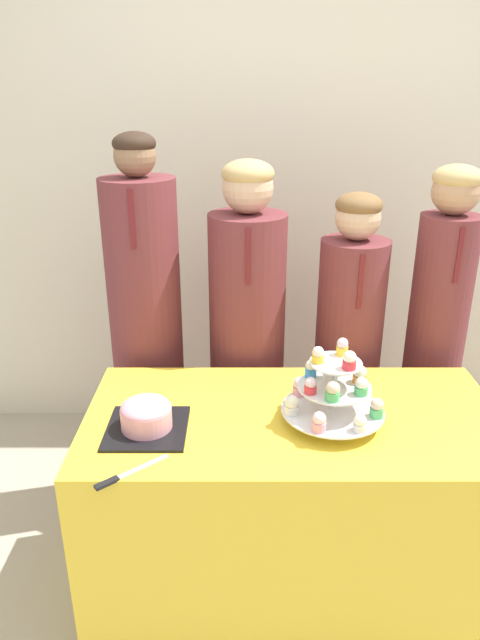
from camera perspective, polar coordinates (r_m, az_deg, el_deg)
name	(u,v)px	position (r m, az deg, el deg)	size (l,w,h in m)	color
wall_back	(275,182)	(3.00, 3.53, 13.59)	(9.00, 0.06, 2.70)	beige
table	(290,506)	(2.19, 4.98, -18.05)	(1.41, 0.70, 0.77)	yellow
round_cake	(146,416)	(1.88, -9.42, -9.43)	(0.26, 0.26, 0.11)	black
cake_knife	(120,477)	(1.71, -11.93, -15.10)	(0.19, 0.17, 0.01)	silver
cupcake_stand	(334,390)	(1.89, 9.36, -6.92)	(0.34, 0.34, 0.28)	silver
student_0	(147,343)	(2.48, -9.29, -2.33)	(0.30, 0.31, 1.65)	brown
student_1	(246,352)	(2.47, 0.65, -3.26)	(0.32, 0.32, 1.55)	brown
student_2	(346,364)	(2.54, 10.54, -4.34)	(0.28, 0.29, 1.42)	brown
student_3	(433,348)	(2.60, 18.74, -2.70)	(0.24, 0.25, 1.53)	brown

